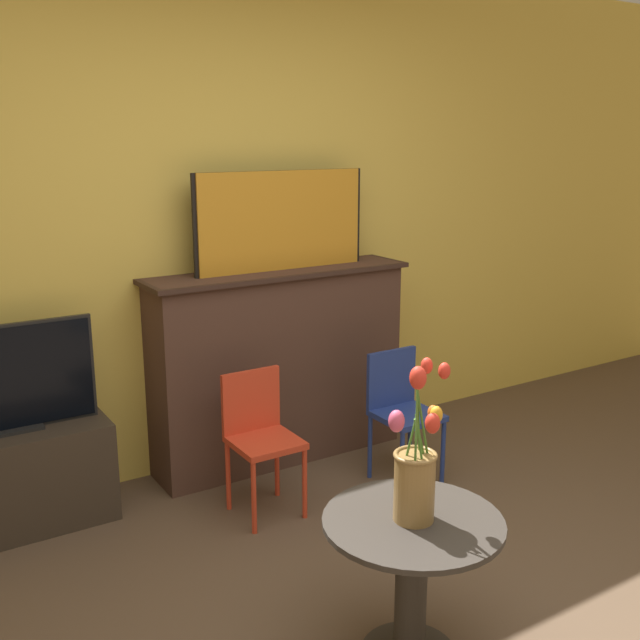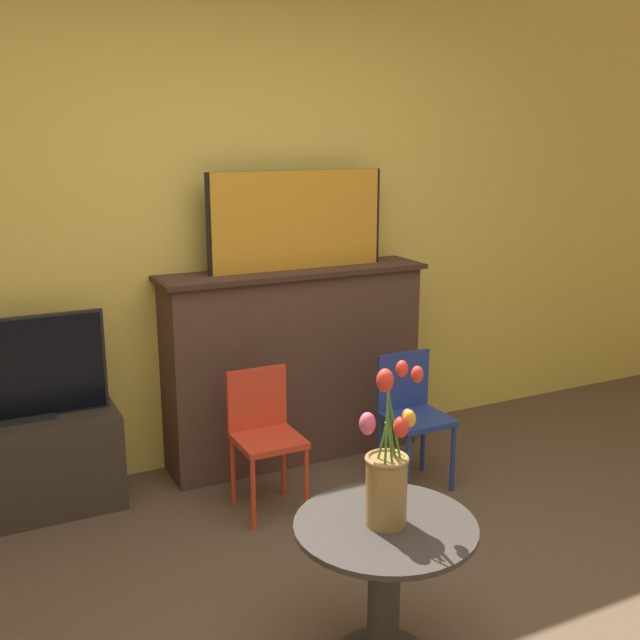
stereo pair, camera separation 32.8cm
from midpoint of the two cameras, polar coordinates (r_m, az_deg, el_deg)
The scene contains 9 objects.
wall_back at distance 4.02m, azimuth -11.87°, elevation 7.38°, with size 8.00×0.06×2.70m.
fireplace_mantel at distance 4.17m, azimuth -5.40°, elevation -3.36°, with size 1.49×0.36×1.08m.
painting at distance 4.02m, azimuth -5.29°, elevation 7.53°, with size 1.01×0.03×0.53m.
tv_stand at distance 3.86m, azimuth -24.84°, elevation -11.13°, with size 0.90×0.37×0.48m.
tv_monitor at distance 3.69m, azimuth -25.62°, elevation -4.29°, with size 0.84×0.12×0.50m.
chair_red at distance 3.65m, azimuth -7.21°, elevation -8.47°, with size 0.31×0.31×0.69m.
chair_blue at distance 3.95m, azimuth 3.81°, elevation -6.58°, with size 0.31×0.31×0.69m.
side_table at distance 2.69m, azimuth 3.36°, elevation -18.50°, with size 0.62×0.62×0.54m.
vase_tulips at distance 2.51m, azimuth 3.54°, elevation -11.46°, with size 0.20×0.18×0.56m.
Camera 1 is at (-1.54, -1.54, 1.79)m, focal length 42.00 mm.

